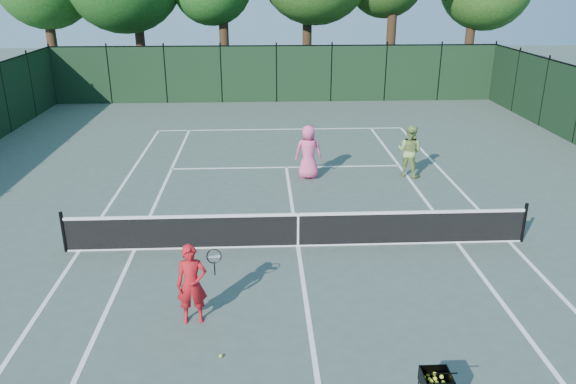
{
  "coord_description": "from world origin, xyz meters",
  "views": [
    {
      "loc": [
        -0.88,
        -12.82,
        6.36
      ],
      "look_at": [
        -0.2,
        1.0,
        1.1
      ],
      "focal_mm": 35.0,
      "sensor_mm": 36.0,
      "label": 1
    }
  ],
  "objects_px": {
    "coach": "(192,284)",
    "ball_hopper": "(436,381)",
    "player_green": "(409,151)",
    "loose_ball_midcourt": "(221,356)",
    "player_pink": "(308,152)"
  },
  "relations": [
    {
      "from": "coach",
      "to": "ball_hopper",
      "type": "height_order",
      "value": "coach"
    },
    {
      "from": "player_pink",
      "to": "player_green",
      "type": "xyz_separation_m",
      "value": [
        3.46,
        0.05,
        -0.03
      ]
    },
    {
      "from": "ball_hopper",
      "to": "coach",
      "type": "bearing_deg",
      "value": 149.36
    },
    {
      "from": "ball_hopper",
      "to": "player_pink",
      "type": "bearing_deg",
      "value": 100.17
    },
    {
      "from": "player_pink",
      "to": "loose_ball_midcourt",
      "type": "distance_m",
      "value": 9.97
    },
    {
      "from": "player_green",
      "to": "loose_ball_midcourt",
      "type": "distance_m",
      "value": 11.34
    },
    {
      "from": "coach",
      "to": "player_pink",
      "type": "distance_m",
      "value": 8.95
    },
    {
      "from": "player_green",
      "to": "coach",
      "type": "bearing_deg",
      "value": 90.02
    },
    {
      "from": "player_pink",
      "to": "player_green",
      "type": "bearing_deg",
      "value": -177.58
    },
    {
      "from": "ball_hopper",
      "to": "loose_ball_midcourt",
      "type": "bearing_deg",
      "value": 158.99
    },
    {
      "from": "coach",
      "to": "ball_hopper",
      "type": "distance_m",
      "value": 4.89
    },
    {
      "from": "player_green",
      "to": "loose_ball_midcourt",
      "type": "xyz_separation_m",
      "value": [
        -5.83,
        -9.7,
        -0.85
      ]
    },
    {
      "from": "coach",
      "to": "player_pink",
      "type": "height_order",
      "value": "player_pink"
    },
    {
      "from": "ball_hopper",
      "to": "loose_ball_midcourt",
      "type": "xyz_separation_m",
      "value": [
        -3.36,
        1.65,
        -0.66
      ]
    },
    {
      "from": "coach",
      "to": "loose_ball_midcourt",
      "type": "distance_m",
      "value": 1.56
    }
  ]
}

